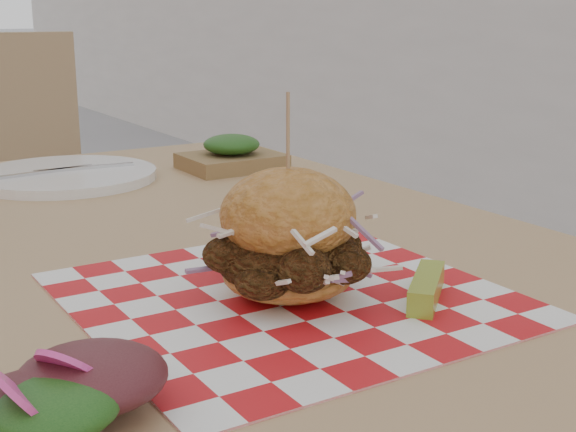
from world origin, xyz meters
name	(u,v)px	position (x,y,z in m)	size (l,w,h in m)	color
patio_table	(175,312)	(-0.23, -0.13, 0.67)	(0.80, 1.20, 0.75)	tan
patio_chair	(7,226)	(-0.21, 0.79, 0.55)	(0.50, 0.51, 0.95)	tan
paper_liner	(288,296)	(-0.21, -0.34, 0.75)	(0.36, 0.36, 0.00)	red
sandwich	(288,241)	(-0.21, -0.34, 0.80)	(0.16, 0.16, 0.18)	#C17C36
pickle_spear	(426,288)	(-0.12, -0.41, 0.76)	(0.10, 0.02, 0.02)	olive
side_salad	(56,416)	(-0.46, -0.47, 0.76)	(0.13, 0.14, 0.05)	#3F1419
place_setting	(65,176)	(-0.23, 0.26, 0.76)	(0.27, 0.27, 0.02)	white
kraft_tray	(232,155)	(0.02, 0.21, 0.77)	(0.15, 0.12, 0.06)	olive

